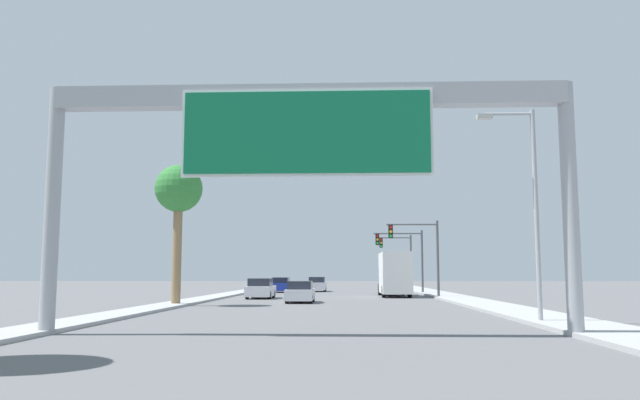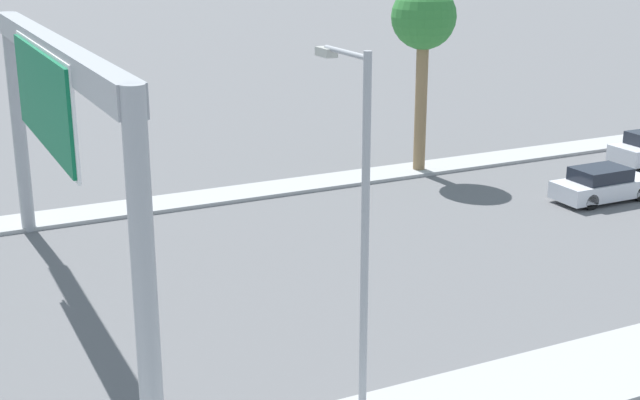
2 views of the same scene
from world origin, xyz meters
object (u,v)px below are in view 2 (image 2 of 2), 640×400
object	(u,v)px
car_mid_center	(603,185)
palm_tree_background	(424,23)
sign_gantry	(52,99)
street_lamp_right	(359,209)

from	to	relation	value
car_mid_center	palm_tree_background	world-z (taller)	palm_tree_background
sign_gantry	palm_tree_background	distance (m)	19.52
palm_tree_background	street_lamp_right	xyz separation A→B (m)	(17.15, -12.55, -1.83)
palm_tree_background	street_lamp_right	bearing A→B (deg)	-36.20
car_mid_center	palm_tree_background	xyz separation A→B (m)	(-7.06, -4.34, 6.05)
sign_gantry	palm_tree_background	bearing A→B (deg)	116.85
sign_gantry	palm_tree_background	size ratio (longest dim) A/B	2.01
car_mid_center	street_lamp_right	world-z (taller)	street_lamp_right
car_mid_center	street_lamp_right	size ratio (longest dim) A/B	0.52
sign_gantry	car_mid_center	distance (m)	22.53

